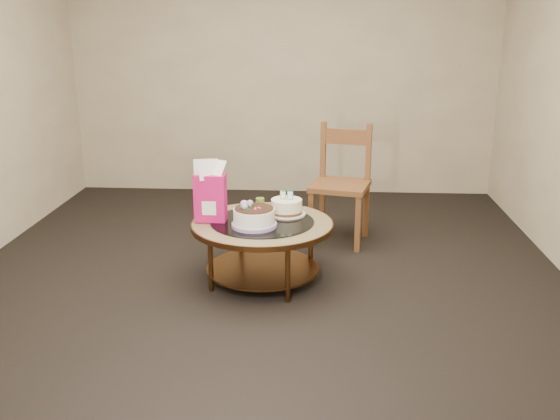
# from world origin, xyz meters

# --- Properties ---
(ground) EXTENTS (5.00, 5.00, 0.00)m
(ground) POSITION_xyz_m (0.00, 0.00, 0.00)
(ground) COLOR black
(ground) RESTS_ON ground
(room_walls) EXTENTS (4.52, 5.02, 2.61)m
(room_walls) POSITION_xyz_m (0.00, 0.00, 1.54)
(room_walls) COLOR #BFB290
(room_walls) RESTS_ON ground
(coffee_table) EXTENTS (1.02, 1.02, 0.46)m
(coffee_table) POSITION_xyz_m (0.00, -0.00, 0.38)
(coffee_table) COLOR #543218
(coffee_table) RESTS_ON ground
(decorated_cake) EXTENTS (0.32, 0.32, 0.18)m
(decorated_cake) POSITION_xyz_m (-0.05, -0.12, 0.52)
(decorated_cake) COLOR #A887BE
(decorated_cake) RESTS_ON coffee_table
(cream_cake) EXTENTS (0.28, 0.28, 0.18)m
(cream_cake) POSITION_xyz_m (0.16, 0.17, 0.51)
(cream_cake) COLOR silver
(cream_cake) RESTS_ON coffee_table
(gift_bag) EXTENTS (0.22, 0.17, 0.44)m
(gift_bag) POSITION_xyz_m (-0.37, -0.01, 0.67)
(gift_bag) COLOR #E5156F
(gift_bag) RESTS_ON coffee_table
(pillar_candle) EXTENTS (0.13, 0.13, 0.10)m
(pillar_candle) POSITION_xyz_m (-0.04, 0.29, 0.49)
(pillar_candle) COLOR #E3C05D
(pillar_candle) RESTS_ON coffee_table
(dining_chair) EXTENTS (0.56, 0.56, 1.00)m
(dining_chair) POSITION_xyz_m (0.59, 0.92, 0.51)
(dining_chair) COLOR brown
(dining_chair) RESTS_ON ground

